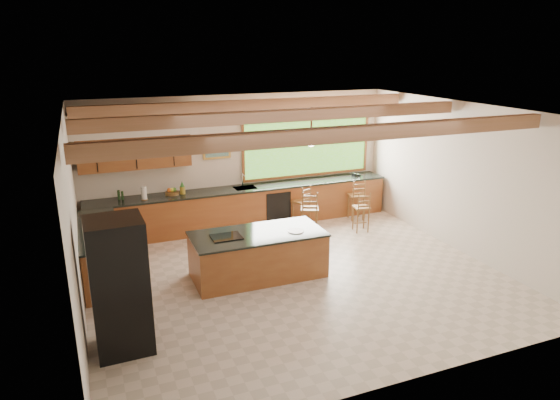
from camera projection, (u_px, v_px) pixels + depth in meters
name	position (u px, v px, depth m)	size (l,w,h in m)	color
ground	(296.00, 276.00, 9.10)	(7.20, 7.20, 0.00)	beige
room_shell	(274.00, 151.00, 8.97)	(7.27, 6.54, 3.02)	beige
counter_run	(215.00, 216.00, 10.91)	(7.12, 3.10, 1.22)	brown
island	(258.00, 254.00, 9.01)	(2.39, 1.14, 0.85)	brown
refrigerator	(119.00, 286.00, 6.67)	(0.75, 0.73, 1.89)	black
bar_stool_a	(311.00, 210.00, 10.77)	(0.50, 0.51, 1.07)	brown
bar_stool_b	(302.00, 202.00, 11.49)	(0.46, 0.46, 0.97)	brown
bar_stool_c	(362.00, 208.00, 11.13)	(0.38, 0.38, 0.93)	brown
bar_stool_d	(358.00, 196.00, 11.92)	(0.41, 0.41, 0.99)	brown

